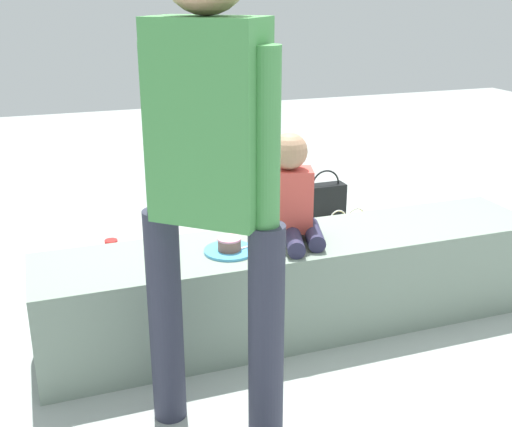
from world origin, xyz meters
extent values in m
plane|color=#9AA29E|center=(0.00, 0.00, 0.00)|extent=(12.00, 12.00, 0.00)
cube|color=gray|center=(0.00, 0.00, 0.22)|extent=(2.34, 0.47, 0.45)
cylinder|color=#2A2946|center=(-0.07, -0.09, 0.48)|extent=(0.14, 0.26, 0.08)
cylinder|color=#2A2946|center=(0.04, -0.06, 0.48)|extent=(0.14, 0.26, 0.08)
cube|color=#DC4C44|center=(-0.04, 0.03, 0.63)|extent=(0.24, 0.19, 0.28)
sphere|color=tan|center=(-0.04, 0.03, 0.85)|extent=(0.16, 0.16, 0.16)
cylinder|color=tan|center=(-0.15, 0.00, 0.62)|extent=(0.05, 0.05, 0.21)
cylinder|color=tan|center=(0.07, 0.07, 0.62)|extent=(0.05, 0.05, 0.21)
cylinder|color=#2E3041|center=(-0.42, -0.70, 0.41)|extent=(0.12, 0.12, 0.81)
cylinder|color=#2E3041|center=(-0.71, -0.45, 0.41)|extent=(0.12, 0.12, 0.81)
cube|color=#49954D|center=(-0.57, -0.57, 1.13)|extent=(0.40, 0.38, 0.62)
cylinder|color=#49954D|center=(-0.43, -0.69, 1.07)|extent=(0.10, 0.10, 0.59)
cylinder|color=#49954D|center=(-0.70, -0.45, 1.07)|extent=(0.10, 0.10, 0.59)
cylinder|color=#4CA5D8|center=(-0.34, -0.04, 0.45)|extent=(0.22, 0.22, 0.01)
cylinder|color=#87594B|center=(-0.34, -0.04, 0.48)|extent=(0.10, 0.10, 0.04)
cylinder|color=pink|center=(-0.34, -0.04, 0.51)|extent=(0.10, 0.10, 0.01)
cube|color=silver|center=(-0.28, -0.05, 0.46)|extent=(0.11, 0.04, 0.00)
cube|color=gold|center=(0.51, 0.51, 0.16)|extent=(0.26, 0.09, 0.31)
torus|color=white|center=(0.45, 0.51, 0.31)|extent=(0.10, 0.01, 0.10)
torus|color=white|center=(0.57, 0.51, 0.31)|extent=(0.10, 0.01, 0.10)
cylinder|color=black|center=(0.17, 1.36, 0.02)|extent=(0.36, 0.36, 0.04)
cylinder|color=black|center=(0.17, 1.36, 0.68)|extent=(0.11, 0.11, 1.28)
cylinder|color=silver|center=(0.24, 0.49, 0.09)|extent=(0.06, 0.06, 0.18)
cone|color=silver|center=(0.24, 0.49, 0.20)|extent=(0.06, 0.06, 0.03)
cylinder|color=#268C3F|center=(0.24, 0.49, 0.22)|extent=(0.03, 0.03, 0.02)
cylinder|color=red|center=(-0.72, 1.14, 0.05)|extent=(0.08, 0.08, 0.10)
cube|color=black|center=(0.77, 1.32, 0.12)|extent=(0.28, 0.12, 0.24)
torus|color=black|center=(0.77, 1.32, 0.24)|extent=(0.21, 0.01, 0.21)
camera|label=1|loc=(-1.07, -2.42, 1.51)|focal=44.19mm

